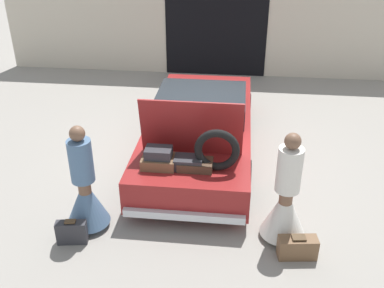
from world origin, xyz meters
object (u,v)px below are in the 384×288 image
suitcase_beside_right_person (297,247)px  person_right (285,203)px  suitcase_beside_left_person (72,232)px  car (200,128)px  person_left (85,193)px

suitcase_beside_right_person → person_right: bearing=114.2°
person_right → suitcase_beside_left_person: size_ratio=3.80×
car → suitcase_beside_left_person: (-1.59, -2.85, -0.37)m
person_left → suitcase_beside_left_person: (-0.12, -0.41, -0.43)m
suitcase_beside_left_person → person_left: bearing=73.5°
car → person_right: size_ratio=2.80×
person_left → car: bearing=144.2°
person_right → suitcase_beside_right_person: 0.64m
person_right → suitcase_beside_right_person: person_right is taller
person_right → suitcase_beside_right_person: size_ratio=3.07×
person_right → person_left: bearing=79.6°
car → person_left: bearing=-121.0°
suitcase_beside_right_person → person_left: bearing=173.7°
person_left → suitcase_beside_right_person: size_ratio=3.02×
person_left → suitcase_beside_left_person: size_ratio=3.75×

